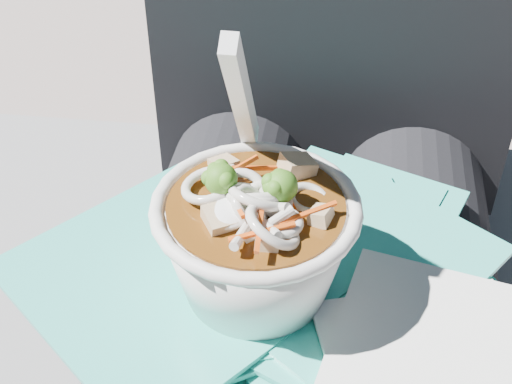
# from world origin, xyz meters

# --- Properties ---
(lap) EXTENTS (0.31, 0.48, 0.14)m
(lap) POSITION_xyz_m (0.00, 0.00, 0.49)
(lap) COLOR black
(lap) RESTS_ON stone_ledge
(person_body) EXTENTS (0.34, 0.94, 0.97)m
(person_body) POSITION_xyz_m (0.00, 0.09, 0.53)
(person_body) COLOR black
(person_body) RESTS_ON ground
(plastic_bag) EXTENTS (0.40, 0.32, 0.02)m
(plastic_bag) POSITION_xyz_m (-0.00, 0.02, 0.57)
(plastic_bag) COLOR #2BB4A3
(plastic_bag) RESTS_ON lap
(napkins) EXTENTS (0.16, 0.17, 0.01)m
(napkins) POSITION_xyz_m (0.08, -0.06, 0.58)
(napkins) COLOR white
(napkins) RESTS_ON plastic_bag
(udon_bowl) EXTENTS (0.13, 0.14, 0.19)m
(udon_bowl) POSITION_xyz_m (-0.03, -0.01, 0.63)
(udon_bowl) COLOR silver
(udon_bowl) RESTS_ON plastic_bag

